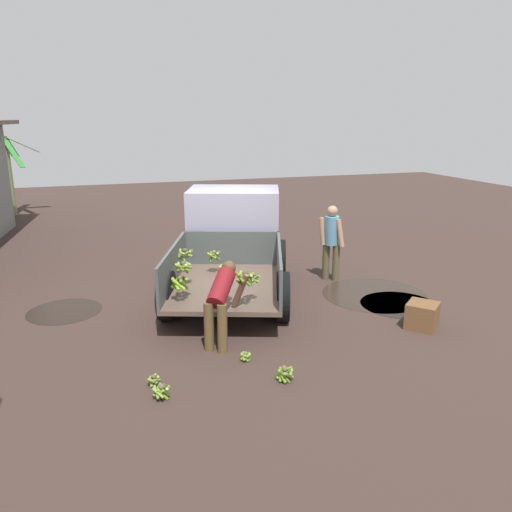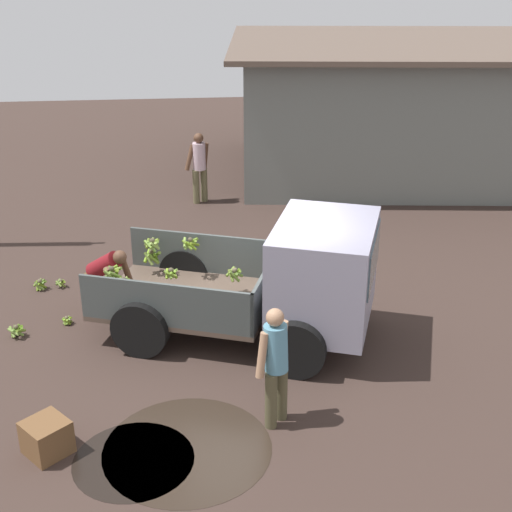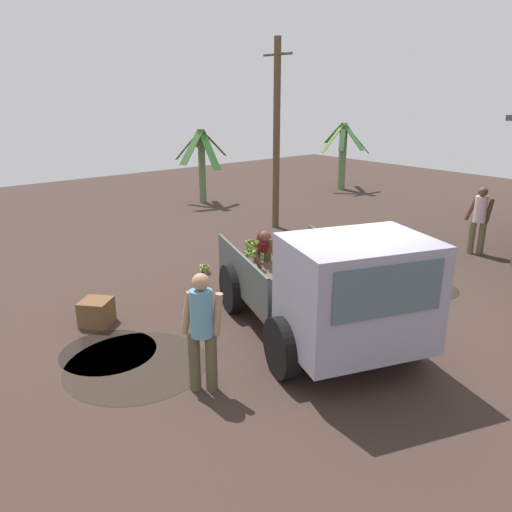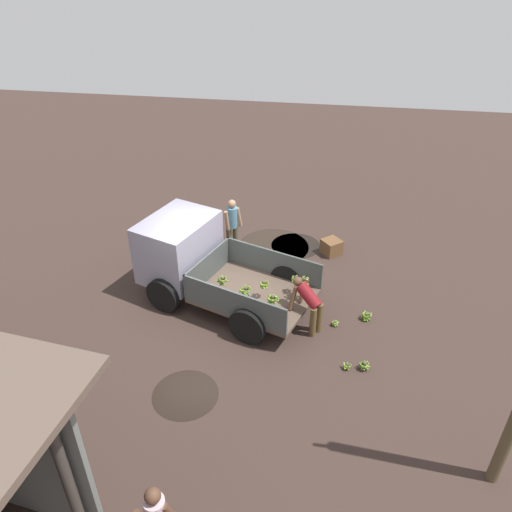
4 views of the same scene
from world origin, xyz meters
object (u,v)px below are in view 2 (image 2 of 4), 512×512
Objects in this scene: cargo_truck at (296,279)px; banana_bunch_on_ground_0 at (40,284)px; person_worker_loading at (104,275)px; banana_bunch_on_ground_2 at (61,283)px; person_bystander_near_shed at (199,164)px; wooden_crate_0 at (47,437)px; banana_bunch_on_ground_1 at (17,330)px; banana_bunch_on_ground_3 at (67,320)px; person_foreground_visitor at (276,362)px.

banana_bunch_on_ground_0 is at bearing 172.97° from cargo_truck.
person_worker_loading reaches higher than banana_bunch_on_ground_0.
banana_bunch_on_ground_2 is (-3.88, 2.17, -0.94)m from cargo_truck.
person_worker_loading is 1.81m from banana_bunch_on_ground_0.
person_bystander_near_shed is at bearing 108.95° from person_worker_loading.
cargo_truck is 9.52× the size of wooden_crate_0.
banana_bunch_on_ground_1 reaches higher than banana_bunch_on_ground_0.
cargo_truck is 3.13m from person_worker_loading.
cargo_truck is 25.81× the size of banana_bunch_on_ground_3.
wooden_crate_0 is (-0.42, -3.37, -0.54)m from person_worker_loading.
person_worker_loading reaches higher than banana_bunch_on_ground_3.
person_worker_loading is at bearing -40.94° from banana_bunch_on_ground_0.
cargo_truck reaches higher than wooden_crate_0.
person_bystander_near_shed is 9.31× the size of banana_bunch_on_ground_3.
person_bystander_near_shed reaches higher than banana_bunch_on_ground_2.
cargo_truck reaches higher than banana_bunch_on_ground_3.
banana_bunch_on_ground_1 reaches higher than banana_bunch_on_ground_3.
person_bystander_near_shed is at bearing -41.88° from person_foreground_visitor.
person_bystander_near_shed is 6.15m from banana_bunch_on_ground_3.
person_worker_loading reaches higher than banana_bunch_on_ground_1.
cargo_truck reaches higher than person_bystander_near_shed.
cargo_truck is at bearing 157.94° from person_bystander_near_shed.
person_bystander_near_shed is (1.68, 5.44, 0.16)m from person_worker_loading.
person_foreground_visitor is 3.88m from person_worker_loading.
cargo_truck is at bearing -29.28° from banana_bunch_on_ground_2.
cargo_truck is 4.82m from banana_bunch_on_ground_0.
person_foreground_visitor is 5.43m from banana_bunch_on_ground_2.
person_foreground_visitor is at bearing -15.80° from person_worker_loading.
cargo_truck is 4.19m from wooden_crate_0.
person_foreground_visitor reaches higher than banana_bunch_on_ground_2.
banana_bunch_on_ground_0 is at bearing 100.87° from wooden_crate_0.
banana_bunch_on_ground_2 is at bearing 8.90° from banana_bunch_on_ground_0.
banana_bunch_on_ground_0 is at bearing 175.15° from person_worker_loading.
person_foreground_visitor is 0.99× the size of person_bystander_near_shed.
banana_bunch_on_ground_2 is 1.14× the size of banana_bunch_on_ground_3.
person_bystander_near_shed reaches higher than person_worker_loading.
cargo_truck is 3.63× the size of person_worker_loading.
banana_bunch_on_ground_1 is (-4.30, 0.48, -0.92)m from cargo_truck.
person_bystander_near_shed is at bearing 67.70° from banana_bunch_on_ground_3.
banana_bunch_on_ground_1 is 0.56× the size of wooden_crate_0.
banana_bunch_on_ground_2 is 0.42× the size of wooden_crate_0.
banana_bunch_on_ground_2 is 1.39m from banana_bunch_on_ground_3.
cargo_truck is 2.77× the size of person_bystander_near_shed.
cargo_truck is 22.74× the size of banana_bunch_on_ground_2.
banana_bunch_on_ground_3 is at bearing 0.01° from person_foreground_visitor.
banana_bunch_on_ground_0 is (-4.23, 2.12, -0.92)m from cargo_truck.
person_bystander_near_shed is (-1.27, 6.45, -0.12)m from cargo_truck.
person_foreground_visitor is 6.36× the size of banana_bunch_on_ground_0.
banana_bunch_on_ground_3 is at bearing 93.88° from wooden_crate_0.
cargo_truck reaches higher than banana_bunch_on_ground_2.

